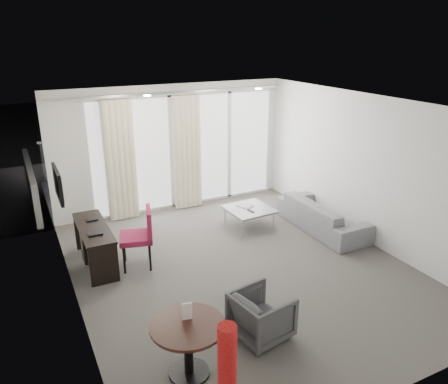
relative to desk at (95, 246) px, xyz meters
name	(u,v)px	position (x,y,z in m)	size (l,w,h in m)	color
floor	(241,268)	(2.04, -1.15, -0.33)	(5.00, 6.00, 0.00)	#4D4944
ceiling	(243,105)	(2.04, -1.15, 2.27)	(5.00, 6.00, 0.00)	white
wall_left	(69,222)	(-0.46, -1.15, 0.97)	(0.00, 6.00, 2.60)	silver
wall_right	(367,170)	(4.54, -1.15, 0.97)	(0.00, 6.00, 2.60)	silver
wall_front	(396,291)	(2.04, -4.15, 0.97)	(5.00, 0.00, 2.60)	silver
window_panel	(187,151)	(2.34, 1.84, 0.87)	(4.00, 0.02, 2.38)	white
window_frame	(187,151)	(2.34, 1.82, 0.87)	(4.10, 0.06, 2.44)	white
curtain_left	(121,161)	(0.89, 1.67, 0.87)	(0.60, 0.20, 2.38)	beige
curtain_right	(187,153)	(2.29, 1.67, 0.87)	(0.60, 0.20, 2.38)	beige
curtain_track	(174,93)	(2.04, 1.67, 2.12)	(4.80, 0.04, 0.04)	#B2B2B7
downlight_a	(147,96)	(1.14, 0.45, 2.26)	(0.12, 0.12, 0.02)	#FFE0B2
downlight_b	(258,89)	(3.24, 0.45, 2.26)	(0.12, 0.12, 0.02)	#FFE0B2
desk	(95,246)	(0.00, 0.00, 0.00)	(0.44, 1.42, 0.67)	black
tv	(58,184)	(-0.41, 0.30, 1.02)	(0.05, 0.80, 0.50)	black
desk_chair	(136,238)	(0.58, -0.34, 0.16)	(0.53, 0.50, 0.98)	maroon
round_table	(189,349)	(0.43, -2.93, -0.01)	(0.81, 0.81, 0.65)	black
menu_card	(187,314)	(0.46, -2.85, 0.39)	(0.11, 0.02, 0.20)	white
tub_armchair	(262,315)	(1.47, -2.73, -0.03)	(0.64, 0.66, 0.60)	#3A3A3B
coffee_table	(249,217)	(2.96, 0.20, -0.15)	(0.83, 0.83, 0.37)	gray
remote	(251,212)	(2.91, 0.06, 0.03)	(0.05, 0.15, 0.02)	black
magazine	(245,207)	(2.94, 0.34, 0.03)	(0.24, 0.31, 0.02)	gray
sofa	(322,215)	(4.14, -0.55, -0.04)	(1.98, 0.77, 0.58)	slate
terrace_slab	(166,186)	(2.34, 3.35, -0.39)	(5.60, 3.00, 0.12)	#4D4D50
rattan_chair_a	(189,162)	(3.07, 3.53, 0.09)	(0.58, 0.58, 0.85)	brown
rattan_chair_b	(219,160)	(3.82, 3.31, 0.11)	(0.61, 0.61, 0.90)	brown
rattan_table	(214,164)	(3.77, 3.53, -0.06)	(0.55, 0.55, 0.55)	brown
balustrade	(147,151)	(2.34, 4.80, 0.17)	(5.50, 0.06, 1.05)	#B2B2B7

